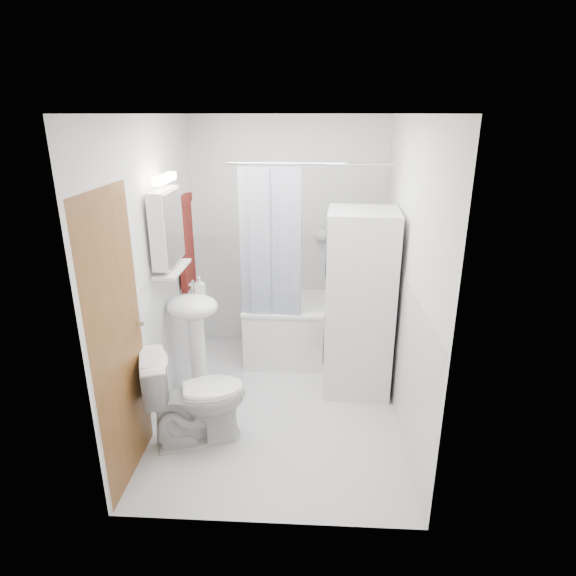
# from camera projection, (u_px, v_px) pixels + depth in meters

# --- Properties ---
(floor) EXTENTS (2.60, 2.60, 0.00)m
(floor) POSITION_uv_depth(u_px,v_px,m) (280.00, 404.00, 4.22)
(floor) COLOR silver
(floor) RESTS_ON ground
(room_walls) EXTENTS (2.60, 2.60, 2.60)m
(room_walls) POSITION_uv_depth(u_px,v_px,m) (279.00, 239.00, 3.71)
(room_walls) COLOR silver
(room_walls) RESTS_ON ground
(wainscot) EXTENTS (1.98, 2.58, 2.58)m
(wainscot) POSITION_uv_depth(u_px,v_px,m) (282.00, 328.00, 4.29)
(wainscot) COLOR white
(wainscot) RESTS_ON ground
(door) EXTENTS (0.05, 2.00, 2.00)m
(door) POSITION_uv_depth(u_px,v_px,m) (141.00, 323.00, 3.41)
(door) COLOR brown
(door) RESTS_ON ground
(bathtub) EXTENTS (1.60, 0.76, 0.61)m
(bathtub) POSITION_uv_depth(u_px,v_px,m) (324.00, 327.00, 4.94)
(bathtub) COLOR white
(bathtub) RESTS_ON ground
(tub_spout) EXTENTS (0.04, 0.12, 0.04)m
(tub_spout) POSITION_uv_depth(u_px,v_px,m) (344.00, 263.00, 5.04)
(tub_spout) COLOR silver
(tub_spout) RESTS_ON room_walls
(curtain_rod) EXTENTS (1.78, 0.02, 0.02)m
(curtain_rod) POSITION_uv_depth(u_px,v_px,m) (329.00, 164.00, 4.08)
(curtain_rod) COLOR silver
(curtain_rod) RESTS_ON room_walls
(shower_curtain) EXTENTS (0.55, 0.02, 1.45)m
(shower_curtain) POSITION_uv_depth(u_px,v_px,m) (270.00, 248.00, 4.36)
(shower_curtain) COLOR #142349
(shower_curtain) RESTS_ON curtain_rod
(sink) EXTENTS (0.44, 0.37, 1.04)m
(sink) POSITION_uv_depth(u_px,v_px,m) (194.00, 322.00, 4.15)
(sink) COLOR white
(sink) RESTS_ON ground
(medicine_cabinet) EXTENTS (0.13, 0.50, 0.71)m
(medicine_cabinet) POSITION_uv_depth(u_px,v_px,m) (167.00, 225.00, 3.82)
(medicine_cabinet) COLOR white
(medicine_cabinet) RESTS_ON room_walls
(shelf) EXTENTS (0.18, 0.54, 0.02)m
(shelf) POSITION_uv_depth(u_px,v_px,m) (172.00, 269.00, 3.95)
(shelf) COLOR silver
(shelf) RESTS_ON room_walls
(shower_caddy) EXTENTS (0.22, 0.06, 0.02)m
(shower_caddy) POSITION_uv_depth(u_px,v_px,m) (350.00, 242.00, 4.95)
(shower_caddy) COLOR silver
(shower_caddy) RESTS_ON room_walls
(towel) EXTENTS (0.07, 0.38, 0.91)m
(towel) POSITION_uv_depth(u_px,v_px,m) (186.00, 241.00, 4.54)
(towel) COLOR maroon
(towel) RESTS_ON room_walls
(washer_dryer) EXTENTS (0.63, 0.62, 1.65)m
(washer_dryer) POSITION_uv_depth(u_px,v_px,m) (359.00, 303.00, 4.23)
(washer_dryer) COLOR white
(washer_dryer) RESTS_ON ground
(toilet) EXTENTS (0.87, 0.66, 0.76)m
(toilet) POSITION_uv_depth(u_px,v_px,m) (196.00, 397.00, 3.65)
(toilet) COLOR white
(toilet) RESTS_ON ground
(soap_pump) EXTENTS (0.08, 0.17, 0.08)m
(soap_pump) POSITION_uv_depth(u_px,v_px,m) (200.00, 292.00, 4.16)
(soap_pump) COLOR gray
(soap_pump) RESTS_ON sink
(shelf_bottle) EXTENTS (0.07, 0.18, 0.07)m
(shelf_bottle) POSITION_uv_depth(u_px,v_px,m) (167.00, 269.00, 3.79)
(shelf_bottle) COLOR gray
(shelf_bottle) RESTS_ON shelf
(shelf_cup) EXTENTS (0.10, 0.09, 0.10)m
(shelf_cup) POSITION_uv_depth(u_px,v_px,m) (176.00, 257.00, 4.04)
(shelf_cup) COLOR gray
(shelf_cup) RESTS_ON shelf
(shampoo_a) EXTENTS (0.13, 0.17, 0.13)m
(shampoo_a) POSITION_uv_depth(u_px,v_px,m) (322.00, 235.00, 4.94)
(shampoo_a) COLOR gray
(shampoo_a) RESTS_ON shower_caddy
(shampoo_b) EXTENTS (0.08, 0.21, 0.08)m
(shampoo_b) POSITION_uv_depth(u_px,v_px,m) (334.00, 237.00, 4.95)
(shampoo_b) COLOR #245D92
(shampoo_b) RESTS_ON shower_caddy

